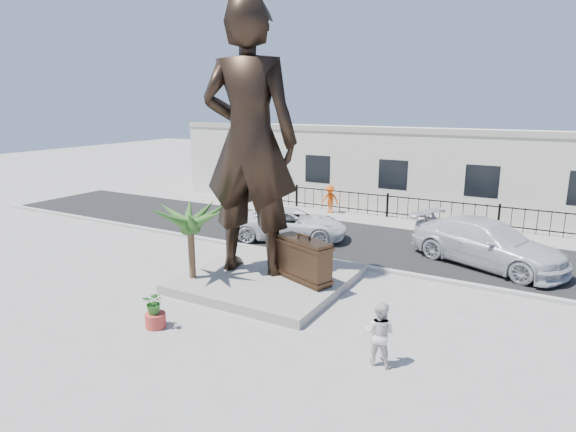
# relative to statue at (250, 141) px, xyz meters

# --- Properties ---
(ground) EXTENTS (100.00, 100.00, 0.00)m
(ground) POSITION_rel_statue_xyz_m (1.26, -1.65, -4.75)
(ground) COLOR #9E9991
(ground) RESTS_ON ground
(street) EXTENTS (40.00, 7.00, 0.01)m
(street) POSITION_rel_statue_xyz_m (1.26, 6.35, -4.74)
(street) COLOR black
(street) RESTS_ON ground
(curb) EXTENTS (40.00, 0.25, 0.12)m
(curb) POSITION_rel_statue_xyz_m (1.26, 2.85, -4.69)
(curb) COLOR #A5A399
(curb) RESTS_ON ground
(far_sidewalk) EXTENTS (40.00, 2.50, 0.02)m
(far_sidewalk) POSITION_rel_statue_xyz_m (1.26, 10.35, -4.74)
(far_sidewalk) COLOR #9E9991
(far_sidewalk) RESTS_ON ground
(plinth) EXTENTS (5.20, 5.20, 0.30)m
(plinth) POSITION_rel_statue_xyz_m (0.76, -0.15, -4.60)
(plinth) COLOR gray
(plinth) RESTS_ON ground
(fence) EXTENTS (22.00, 0.10, 1.20)m
(fence) POSITION_rel_statue_xyz_m (1.26, 11.15, -4.15)
(fence) COLOR black
(fence) RESTS_ON ground
(building) EXTENTS (28.00, 7.00, 4.40)m
(building) POSITION_rel_statue_xyz_m (1.26, 15.35, -2.55)
(building) COLOR silver
(building) RESTS_ON ground
(statue) EXTENTS (3.65, 2.81, 8.90)m
(statue) POSITION_rel_statue_xyz_m (0.00, 0.00, 0.00)
(statue) COLOR black
(statue) RESTS_ON plinth
(suitcase) EXTENTS (2.12, 1.34, 1.43)m
(suitcase) POSITION_rel_statue_xyz_m (2.08, -0.07, -3.74)
(suitcase) COLOR #352416
(suitcase) RESTS_ON plinth
(tourist) EXTENTS (0.75, 0.59, 1.54)m
(tourist) POSITION_rel_statue_xyz_m (5.76, -3.31, -3.98)
(tourist) COLOR silver
(tourist) RESTS_ON ground
(car_white) EXTENTS (5.48, 3.88, 1.39)m
(car_white) POSITION_rel_statue_xyz_m (-1.19, 4.92, -4.05)
(car_white) COLOR silver
(car_white) RESTS_ON street
(car_silver) EXTENTS (6.27, 4.33, 1.69)m
(car_silver) POSITION_rel_statue_xyz_m (6.97, 5.48, -3.90)
(car_silver) COLOR silver
(car_silver) RESTS_ON street
(worker) EXTENTS (1.03, 0.63, 1.54)m
(worker) POSITION_rel_statue_xyz_m (-1.81, 10.52, -3.96)
(worker) COLOR #DA4E0B
(worker) RESTS_ON far_sidewalk
(palm_tree) EXTENTS (1.80, 1.80, 3.20)m
(palm_tree) POSITION_rel_statue_xyz_m (-1.29, -1.63, -4.75)
(palm_tree) COLOR #2A531E
(palm_tree) RESTS_ON ground
(planter) EXTENTS (0.56, 0.56, 0.40)m
(planter) POSITION_rel_statue_xyz_m (-0.18, -4.49, -4.55)
(planter) COLOR #B93931
(planter) RESTS_ON ground
(shrub) EXTENTS (0.74, 0.71, 0.65)m
(shrub) POSITION_rel_statue_xyz_m (-0.18, -4.49, -4.02)
(shrub) COLOR #2C6821
(shrub) RESTS_ON planter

